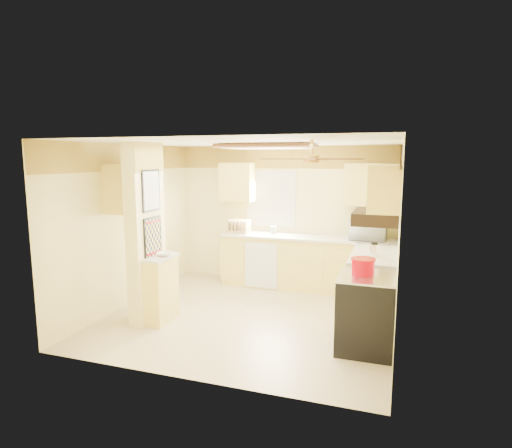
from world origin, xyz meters
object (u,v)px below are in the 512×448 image
(microwave, at_px, (368,230))
(dutch_oven, at_px, (363,266))
(stove, at_px, (366,312))
(kettle, at_px, (374,250))
(bowl, at_px, (164,254))

(microwave, bearing_deg, dutch_oven, 96.57)
(stove, xyz_separation_m, kettle, (0.02, 0.91, 0.57))
(microwave, bearing_deg, bowl, 43.18)
(microwave, xyz_separation_m, dutch_oven, (0.09, -2.11, -0.08))
(stove, xyz_separation_m, microwave, (-0.15, 2.14, 0.64))
(dutch_oven, relative_size, kettle, 1.43)
(bowl, relative_size, kettle, 1.03)
(stove, height_order, dutch_oven, dutch_oven)
(dutch_oven, distance_m, kettle, 0.88)
(stove, distance_m, bowl, 2.80)
(stove, distance_m, microwave, 2.24)
(kettle, bearing_deg, microwave, 97.69)
(microwave, relative_size, dutch_oven, 1.96)
(stove, xyz_separation_m, bowl, (-2.75, 0.03, 0.51))
(bowl, height_order, kettle, kettle)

